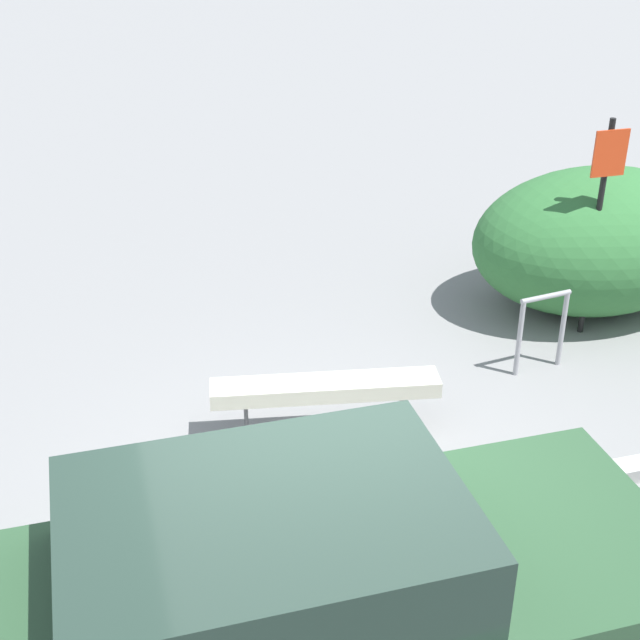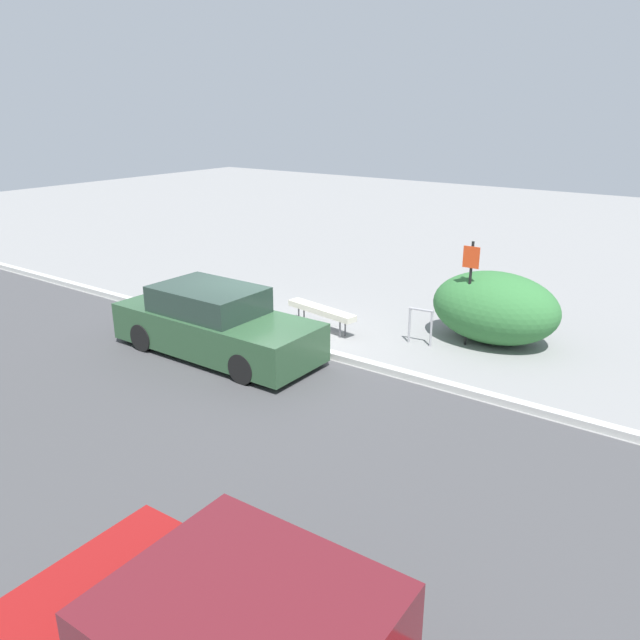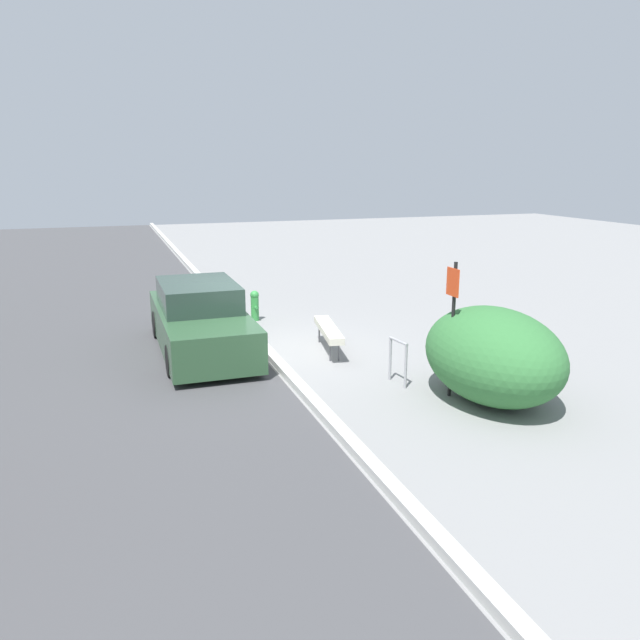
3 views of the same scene
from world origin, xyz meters
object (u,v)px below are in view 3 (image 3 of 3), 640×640
Objects in this scene: bench at (328,330)px; fire_hydrant at (255,305)px; bike_rack at (398,357)px; parked_car_near at (200,320)px; sign_post at (452,317)px.

bench is 3.23m from fire_hydrant.
parked_car_near reaches higher than bike_rack.
bench is at bearing 69.53° from parked_car_near.
bike_rack is 4.42m from parked_car_near.
fire_hydrant is at bearing 142.23° from parked_car_near.
bench is at bearing -168.36° from bike_rack.
bike_rack is 1.08× the size of fire_hydrant.
parked_car_near is at bearing -37.52° from fire_hydrant.
bike_rack is at bearing 13.64° from fire_hydrant.
sign_post is at bearing 28.31° from bench.
bench is 2.36m from bike_rack.
sign_post is 5.46m from parked_car_near.
fire_hydrant reaches higher than bench.
sign_post is at bearing 41.01° from parked_car_near.
parked_car_near reaches higher than bench.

